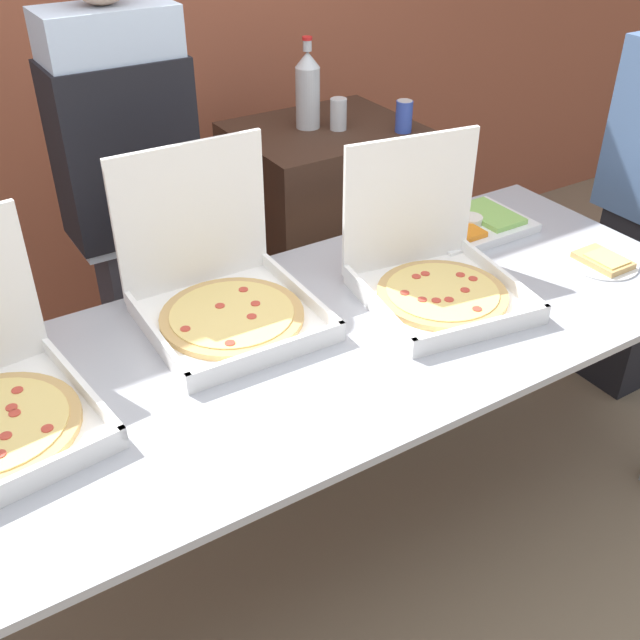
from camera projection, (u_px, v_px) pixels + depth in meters
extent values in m
plane|color=#847056|center=(320.00, 537.00, 2.58)|extent=(16.00, 16.00, 0.00)
cube|color=#9E5138|center=(96.00, 20.00, 3.01)|extent=(10.00, 0.06, 2.80)
cube|color=#A8AAB2|center=(320.00, 338.00, 2.12)|extent=(2.48, 0.97, 0.02)
cube|color=#A8AAB2|center=(502.00, 286.00, 3.19)|extent=(0.06, 0.06, 0.82)
cube|color=white|center=(442.00, 299.00, 2.25)|extent=(0.51, 0.51, 0.02)
cube|color=white|center=(483.00, 328.00, 2.07)|extent=(0.44, 0.09, 0.04)
cube|color=white|center=(378.00, 306.00, 2.17)|extent=(0.09, 0.44, 0.04)
cube|color=white|center=(503.00, 277.00, 2.31)|extent=(0.09, 0.44, 0.04)
cube|color=white|center=(409.00, 202.00, 2.31)|extent=(0.44, 0.09, 0.42)
cylinder|color=tan|center=(442.00, 294.00, 2.24)|extent=(0.39, 0.39, 0.02)
cylinder|color=#EFCC70|center=(442.00, 291.00, 2.24)|extent=(0.34, 0.34, 0.00)
cylinder|color=#C13D2D|center=(473.00, 279.00, 2.29)|extent=(0.03, 0.03, 0.00)
cylinder|color=#C13D2D|center=(460.00, 275.00, 2.31)|extent=(0.03, 0.03, 0.00)
cylinder|color=#C13D2D|center=(425.00, 274.00, 2.32)|extent=(0.03, 0.03, 0.00)
cylinder|color=#C13D2D|center=(416.00, 276.00, 2.30)|extent=(0.03, 0.03, 0.00)
cylinder|color=#C13D2D|center=(406.00, 293.00, 2.22)|extent=(0.03, 0.03, 0.00)
cylinder|color=#C13D2D|center=(422.00, 299.00, 2.19)|extent=(0.03, 0.03, 0.00)
cylinder|color=#C13D2D|center=(436.00, 300.00, 2.18)|extent=(0.03, 0.03, 0.00)
cylinder|color=#C13D2D|center=(449.00, 300.00, 2.19)|extent=(0.03, 0.03, 0.00)
cylinder|color=#C13D2D|center=(477.00, 309.00, 2.15)|extent=(0.03, 0.03, 0.00)
cylinder|color=#C13D2D|center=(465.00, 290.00, 2.23)|extent=(0.03, 0.03, 0.00)
cube|color=white|center=(232.00, 322.00, 2.15)|extent=(0.48, 0.48, 0.02)
cube|color=white|center=(269.00, 353.00, 1.97)|extent=(0.47, 0.03, 0.04)
cube|color=white|center=(156.00, 336.00, 2.04)|extent=(0.03, 0.47, 0.04)
cube|color=white|center=(301.00, 292.00, 2.23)|extent=(0.03, 0.47, 0.04)
cube|color=white|center=(192.00, 217.00, 2.20)|extent=(0.47, 0.03, 0.45)
cylinder|color=tan|center=(232.00, 316.00, 2.14)|extent=(0.41, 0.41, 0.02)
cylinder|color=#EFCC70|center=(232.00, 313.00, 2.13)|extent=(0.36, 0.36, 0.00)
cylinder|color=#C13D2D|center=(255.00, 304.00, 2.17)|extent=(0.03, 0.03, 0.00)
cylinder|color=#C13D2D|center=(243.00, 290.00, 2.24)|extent=(0.03, 0.03, 0.00)
cylinder|color=#C13D2D|center=(220.00, 306.00, 2.16)|extent=(0.03, 0.03, 0.00)
cylinder|color=#C13D2D|center=(185.00, 329.00, 2.06)|extent=(0.03, 0.03, 0.00)
cylinder|color=#C13D2D|center=(230.00, 343.00, 2.00)|extent=(0.03, 0.03, 0.00)
cylinder|color=#C13D2D|center=(252.00, 316.00, 2.11)|extent=(0.03, 0.03, 0.00)
cube|color=white|center=(27.00, 478.00, 1.59)|extent=(0.46, 0.07, 0.04)
cube|color=white|center=(82.00, 387.00, 1.85)|extent=(0.07, 0.46, 0.04)
cylinder|color=#C13D2D|center=(15.00, 413.00, 1.76)|extent=(0.03, 0.03, 0.00)
cylinder|color=#C13D2D|center=(11.00, 407.00, 1.78)|extent=(0.03, 0.03, 0.00)
cylinder|color=#C13D2D|center=(17.00, 390.00, 1.84)|extent=(0.03, 0.03, 0.00)
cylinder|color=#C13D2D|center=(0.00, 454.00, 1.65)|extent=(0.03, 0.03, 0.00)
cylinder|color=#C13D2D|center=(6.00, 436.00, 1.70)|extent=(0.03, 0.03, 0.00)
cylinder|color=#C13D2D|center=(47.00, 428.00, 1.72)|extent=(0.03, 0.03, 0.00)
cylinder|color=white|center=(602.00, 264.00, 2.45)|extent=(0.23, 0.23, 0.01)
cube|color=tan|center=(603.00, 260.00, 2.44)|extent=(0.12, 0.17, 0.02)
cube|color=#EFCC70|center=(607.00, 258.00, 2.43)|extent=(0.09, 0.12, 0.01)
cube|color=white|center=(469.00, 227.00, 2.65)|extent=(0.42, 0.29, 0.03)
cube|color=orange|center=(450.00, 227.00, 2.60)|extent=(0.15, 0.23, 0.02)
cube|color=#8CC65B|center=(490.00, 215.00, 2.68)|extent=(0.15, 0.23, 0.02)
cylinder|color=white|center=(470.00, 220.00, 2.64)|extent=(0.09, 0.09, 0.02)
cube|color=#382319|center=(324.00, 243.00, 3.29)|extent=(0.71, 0.59, 1.04)
cylinder|color=#B7BCC1|center=(308.00, 98.00, 2.94)|extent=(0.10, 0.10, 0.24)
cone|color=#B7BCC1|center=(307.00, 59.00, 2.86)|extent=(0.10, 0.10, 0.06)
cylinder|color=#B7BCC1|center=(307.00, 45.00, 2.83)|extent=(0.03, 0.03, 0.04)
cylinder|color=red|center=(307.00, 38.00, 2.82)|extent=(0.04, 0.04, 0.01)
cylinder|color=silver|center=(338.00, 114.00, 2.95)|extent=(0.07, 0.07, 0.12)
cylinder|color=silver|center=(339.00, 98.00, 2.92)|extent=(0.06, 0.06, 0.00)
cylinder|color=#334CB2|center=(404.00, 116.00, 2.93)|extent=(0.07, 0.07, 0.12)
cylinder|color=silver|center=(405.00, 101.00, 2.89)|extent=(0.06, 0.06, 0.00)
cube|color=#2D2D38|center=(153.00, 341.00, 2.80)|extent=(0.28, 0.20, 0.87)
cube|color=silver|center=(122.00, 131.00, 2.36)|extent=(0.40, 0.22, 0.75)
cube|color=black|center=(125.00, 149.00, 2.39)|extent=(0.42, 0.24, 0.57)
cube|color=black|center=(626.00, 301.00, 3.12)|extent=(0.20, 0.28, 0.79)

